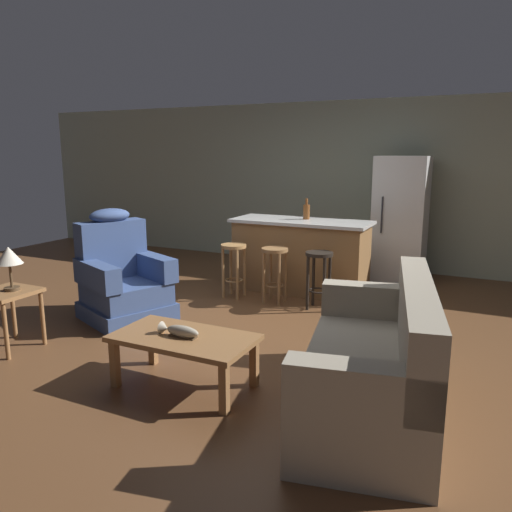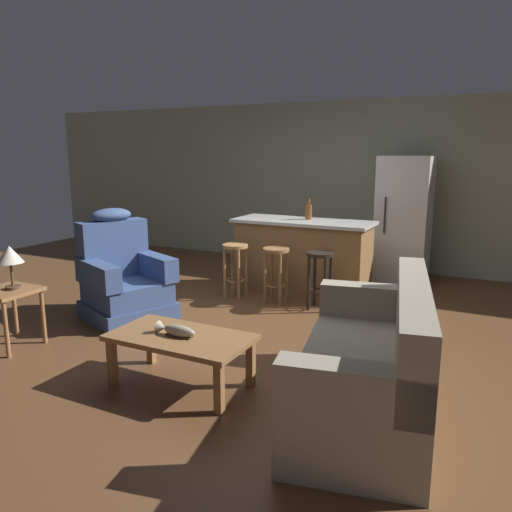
# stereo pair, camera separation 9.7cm
# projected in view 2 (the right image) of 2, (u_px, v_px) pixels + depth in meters

# --- Properties ---
(ground_plane) EXTENTS (12.00, 12.00, 0.00)m
(ground_plane) POSITION_uv_depth(u_px,v_px,m) (256.00, 321.00, 5.46)
(ground_plane) COLOR brown
(back_wall) EXTENTS (12.00, 0.05, 2.60)m
(back_wall) POSITION_uv_depth(u_px,v_px,m) (345.00, 185.00, 7.92)
(back_wall) COLOR #9EA88E
(back_wall) RESTS_ON ground_plane
(coffee_table) EXTENTS (1.10, 0.60, 0.42)m
(coffee_table) POSITION_uv_depth(u_px,v_px,m) (181.00, 342.00, 3.88)
(coffee_table) COLOR olive
(coffee_table) RESTS_ON ground_plane
(fish_figurine) EXTENTS (0.34, 0.10, 0.10)m
(fish_figurine) POSITION_uv_depth(u_px,v_px,m) (176.00, 330.00, 3.84)
(fish_figurine) COLOR #4C3823
(fish_figurine) RESTS_ON coffee_table
(couch) EXTENTS (1.19, 2.03, 0.94)m
(couch) POSITION_uv_depth(u_px,v_px,m) (372.00, 366.00, 3.50)
(couch) COLOR #9E937F
(couch) RESTS_ON ground_plane
(recliner_near_lamp) EXTENTS (1.10, 1.10, 1.20)m
(recliner_near_lamp) POSITION_uv_depth(u_px,v_px,m) (123.00, 279.00, 5.55)
(recliner_near_lamp) COLOR #384C7A
(recliner_near_lamp) RESTS_ON ground_plane
(end_table) EXTENTS (0.48, 0.48, 0.56)m
(end_table) POSITION_uv_depth(u_px,v_px,m) (9.00, 299.00, 4.66)
(end_table) COLOR olive
(end_table) RESTS_ON ground_plane
(table_lamp) EXTENTS (0.24, 0.24, 0.41)m
(table_lamp) POSITION_uv_depth(u_px,v_px,m) (10.00, 257.00, 4.58)
(table_lamp) COLOR #4C3823
(table_lamp) RESTS_ON end_table
(kitchen_island) EXTENTS (1.80, 0.70, 0.95)m
(kitchen_island) POSITION_uv_depth(u_px,v_px,m) (302.00, 256.00, 6.54)
(kitchen_island) COLOR olive
(kitchen_island) RESTS_ON ground_plane
(bar_stool_left) EXTENTS (0.32, 0.32, 0.68)m
(bar_stool_left) POSITION_uv_depth(u_px,v_px,m) (235.00, 261.00, 6.28)
(bar_stool_left) COLOR #A87A47
(bar_stool_left) RESTS_ON ground_plane
(bar_stool_middle) EXTENTS (0.32, 0.32, 0.68)m
(bar_stool_middle) POSITION_uv_depth(u_px,v_px,m) (276.00, 265.00, 6.03)
(bar_stool_middle) COLOR olive
(bar_stool_middle) RESTS_ON ground_plane
(bar_stool_right) EXTENTS (0.32, 0.32, 0.68)m
(bar_stool_right) POSITION_uv_depth(u_px,v_px,m) (320.00, 270.00, 5.78)
(bar_stool_right) COLOR black
(bar_stool_right) RESTS_ON ground_plane
(refrigerator) EXTENTS (0.70, 0.69, 1.76)m
(refrigerator) POSITION_uv_depth(u_px,v_px,m) (404.00, 219.00, 7.04)
(refrigerator) COLOR white
(refrigerator) RESTS_ON ground_plane
(bottle_tall_green) EXTENTS (0.09, 0.09, 0.27)m
(bottle_tall_green) POSITION_uv_depth(u_px,v_px,m) (309.00, 211.00, 6.50)
(bottle_tall_green) COLOR brown
(bottle_tall_green) RESTS_ON kitchen_island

